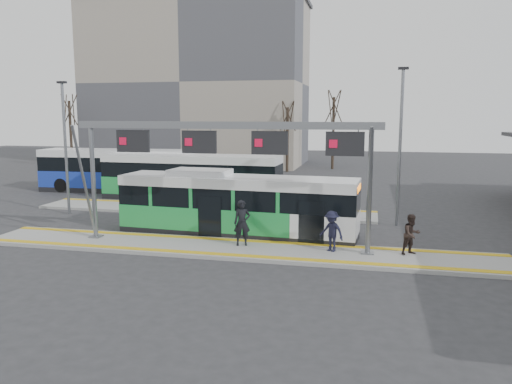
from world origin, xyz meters
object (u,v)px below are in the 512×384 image
Objects in this scene: gantry at (225,147)px; hero_bus at (237,206)px; passenger_b at (412,234)px; passenger_c at (332,231)px; passenger_a at (242,223)px.

gantry is 1.15× the size of hero_bus.
passenger_b is at bearing -12.06° from hero_bus.
hero_bus is at bearing -178.84° from passenger_c.
passenger_c is at bearing 0.53° from gantry.
gantry reaches higher than passenger_b.
gantry is 6.74× the size of passenger_a.
gantry is 8.05× the size of passenger_b.
passenger_c is (3.76, -0.11, -0.14)m from passenger_a.
hero_bus is 5.22m from passenger_c.
passenger_a is at bearing -66.08° from hero_bus.
hero_bus is at bearing 94.68° from gantry.
passenger_c is (4.61, -2.40, -0.42)m from hero_bus.
passenger_b is at bearing -18.25° from passenger_a.
passenger_c is (-3.11, -0.25, 0.02)m from passenger_b.
gantry reaches higher than passenger_a.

